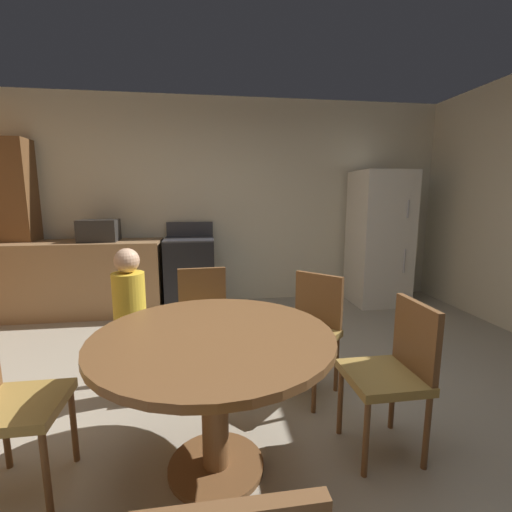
{
  "coord_description": "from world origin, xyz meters",
  "views": [
    {
      "loc": [
        -0.29,
        -1.98,
        1.44
      ],
      "look_at": [
        0.12,
        0.91,
        0.94
      ],
      "focal_mm": 24.64,
      "sensor_mm": 36.0,
      "label": 1
    }
  ],
  "objects_px": {
    "chair_west": "(2,398)",
    "person_child": "(131,320)",
    "dining_table": "(214,363)",
    "oven_range": "(190,273)",
    "chair_east": "(395,367)",
    "refrigerator": "(379,238)",
    "microwave": "(99,230)",
    "chair_northeast": "(310,326)",
    "chair_north": "(204,317)"
  },
  "relations": [
    {
      "from": "oven_range",
      "to": "refrigerator",
      "type": "relative_size",
      "value": 0.62
    },
    {
      "from": "oven_range",
      "to": "chair_east",
      "type": "bearing_deg",
      "value": -65.74
    },
    {
      "from": "microwave",
      "to": "person_child",
      "type": "xyz_separation_m",
      "value": [
        0.74,
        -1.98,
        -0.45
      ]
    },
    {
      "from": "refrigerator",
      "to": "chair_east",
      "type": "relative_size",
      "value": 2.02
    },
    {
      "from": "oven_range",
      "to": "chair_east",
      "type": "height_order",
      "value": "oven_range"
    },
    {
      "from": "chair_west",
      "to": "dining_table",
      "type": "bearing_deg",
      "value": 0.0
    },
    {
      "from": "chair_northeast",
      "to": "chair_east",
      "type": "bearing_deg",
      "value": 68.37
    },
    {
      "from": "chair_east",
      "to": "dining_table",
      "type": "bearing_deg",
      "value": 0.0
    },
    {
      "from": "dining_table",
      "to": "chair_east",
      "type": "xyz_separation_m",
      "value": [
        1.0,
        0.01,
        -0.1
      ]
    },
    {
      "from": "oven_range",
      "to": "microwave",
      "type": "distance_m",
      "value": 1.2
    },
    {
      "from": "dining_table",
      "to": "chair_north",
      "type": "relative_size",
      "value": 1.39
    },
    {
      "from": "refrigerator",
      "to": "person_child",
      "type": "relative_size",
      "value": 1.61
    },
    {
      "from": "person_child",
      "to": "chair_west",
      "type": "bearing_deg",
      "value": -65.24
    },
    {
      "from": "refrigerator",
      "to": "person_child",
      "type": "distance_m",
      "value": 3.43
    },
    {
      "from": "chair_east",
      "to": "microwave",
      "type": "bearing_deg",
      "value": -50.73
    },
    {
      "from": "oven_range",
      "to": "microwave",
      "type": "relative_size",
      "value": 2.5
    },
    {
      "from": "chair_east",
      "to": "person_child",
      "type": "relative_size",
      "value": 0.8
    },
    {
      "from": "chair_west",
      "to": "person_child",
      "type": "height_order",
      "value": "person_child"
    },
    {
      "from": "oven_range",
      "to": "chair_west",
      "type": "bearing_deg",
      "value": -105.38
    },
    {
      "from": "chair_north",
      "to": "chair_west",
      "type": "bearing_deg",
      "value": -46.59
    },
    {
      "from": "refrigerator",
      "to": "chair_east",
      "type": "distance_m",
      "value": 2.99
    },
    {
      "from": "oven_range",
      "to": "refrigerator",
      "type": "xyz_separation_m",
      "value": [
        2.49,
        -0.05,
        0.41
      ]
    },
    {
      "from": "microwave",
      "to": "chair_northeast",
      "type": "xyz_separation_m",
      "value": [
        2.02,
        -2.06,
        -0.53
      ]
    },
    {
      "from": "oven_range",
      "to": "microwave",
      "type": "height_order",
      "value": "microwave"
    },
    {
      "from": "chair_west",
      "to": "chair_northeast",
      "type": "distance_m",
      "value": 1.85
    },
    {
      "from": "oven_range",
      "to": "person_child",
      "type": "bearing_deg",
      "value": -99.35
    },
    {
      "from": "dining_table",
      "to": "chair_west",
      "type": "relative_size",
      "value": 1.39
    },
    {
      "from": "person_child",
      "to": "refrigerator",
      "type": "bearing_deg",
      "value": 88.19
    },
    {
      "from": "dining_table",
      "to": "refrigerator",
      "type": "bearing_deg",
      "value": 50.1
    },
    {
      "from": "dining_table",
      "to": "chair_east",
      "type": "relative_size",
      "value": 1.39
    },
    {
      "from": "refrigerator",
      "to": "microwave",
      "type": "distance_m",
      "value": 3.56
    },
    {
      "from": "refrigerator",
      "to": "chair_northeast",
      "type": "bearing_deg",
      "value": -127.5
    },
    {
      "from": "microwave",
      "to": "chair_northeast",
      "type": "relative_size",
      "value": 0.51
    },
    {
      "from": "refrigerator",
      "to": "chair_west",
      "type": "distance_m",
      "value": 4.25
    },
    {
      "from": "refrigerator",
      "to": "chair_north",
      "type": "xyz_separation_m",
      "value": [
        -2.32,
        -1.7,
        -0.38
      ]
    },
    {
      "from": "oven_range",
      "to": "chair_northeast",
      "type": "height_order",
      "value": "oven_range"
    },
    {
      "from": "oven_range",
      "to": "chair_west",
      "type": "height_order",
      "value": "oven_range"
    },
    {
      "from": "microwave",
      "to": "person_child",
      "type": "distance_m",
      "value": 2.16
    },
    {
      "from": "chair_north",
      "to": "person_child",
      "type": "relative_size",
      "value": 0.8
    },
    {
      "from": "oven_range",
      "to": "chair_north",
      "type": "distance_m",
      "value": 1.77
    },
    {
      "from": "chair_east",
      "to": "person_child",
      "type": "xyz_separation_m",
      "value": [
        -1.56,
        0.76,
        0.08
      ]
    },
    {
      "from": "oven_range",
      "to": "person_child",
      "type": "xyz_separation_m",
      "value": [
        -0.33,
        -1.98,
        0.11
      ]
    },
    {
      "from": "refrigerator",
      "to": "chair_west",
      "type": "xyz_separation_m",
      "value": [
        -3.25,
        -2.7,
        -0.38
      ]
    },
    {
      "from": "oven_range",
      "to": "dining_table",
      "type": "distance_m",
      "value": 2.76
    },
    {
      "from": "chair_east",
      "to": "chair_west",
      "type": "bearing_deg",
      "value": -0.22
    },
    {
      "from": "refrigerator",
      "to": "chair_north",
      "type": "bearing_deg",
      "value": -143.67
    },
    {
      "from": "chair_northeast",
      "to": "person_child",
      "type": "height_order",
      "value": "person_child"
    },
    {
      "from": "chair_northeast",
      "to": "refrigerator",
      "type": "bearing_deg",
      "value": -171.49
    },
    {
      "from": "refrigerator",
      "to": "microwave",
      "type": "relative_size",
      "value": 4.0
    },
    {
      "from": "microwave",
      "to": "chair_northeast",
      "type": "bearing_deg",
      "value": -45.56
    }
  ]
}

